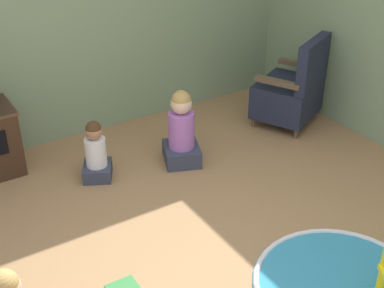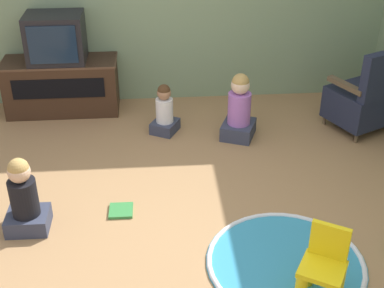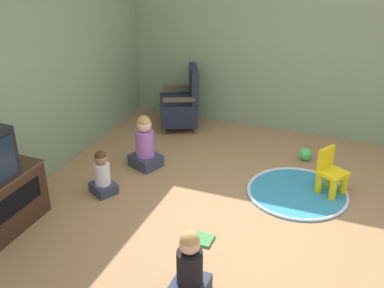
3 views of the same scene
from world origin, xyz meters
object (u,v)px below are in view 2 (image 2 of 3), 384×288
Objects in this scene: yellow_kid_chair at (323,272)px; black_armchair at (366,98)px; television at (56,38)px; child_watching_right at (24,199)px; book at (121,211)px; child_watching_center at (165,112)px; child_watching_left at (239,110)px; tv_cabinet at (62,85)px.

black_armchair is at bearing 94.60° from yellow_kid_chair.
yellow_kid_chair is (-1.12, -2.30, -0.14)m from black_armchair.
television is at bearing -37.60° from black_armchair.
child_watching_right is at bearing -172.50° from yellow_kid_chair.
black_armchair is (3.18, -0.67, -0.50)m from television.
book is (-2.49, -1.26, -0.34)m from black_armchair.
child_watching_right is 3.17× the size of book.
black_armchair is 4.58× the size of book.
book is at bearing 12.53° from child_watching_right.
television is 1.39m from child_watching_center.
child_watching_center is (-2.07, 0.10, -0.12)m from black_armchair.
book is (-1.36, 1.04, -0.21)m from yellow_kid_chair.
child_watching_right reaches higher than book.
yellow_kid_chair is 0.77× the size of child_watching_left.
tv_cabinet is 2.08m from book.
child_watching_right reaches higher than yellow_kid_chair.
child_watching_left is at bearing -43.43° from book.
television is at bearing 90.21° from child_watching_center.
child_watching_right is (-1.87, -1.35, -0.02)m from child_watching_left.
television is at bearing 90.14° from child_watching_left.
child_watching_left is (1.85, -0.74, -0.01)m from tv_cabinet.
tv_cabinet is 2.00m from child_watching_left.
television reaches higher than book.
tv_cabinet is 2.31× the size of yellow_kid_chair.
television is at bearing 20.50° from book.
television is at bearing 90.00° from child_watching_right.
television reaches higher than child_watching_right.
child_watching_left is 2.31m from child_watching_right.
tv_cabinet is at bearing 155.32° from yellow_kid_chair.
child_watching_center is at bearing -27.63° from tv_cabinet.
child_watching_right is at bearing 170.75° from child_watching_center.
television is 3.29m from black_armchair.
black_armchair reaches higher than child_watching_left.
child_watching_center is 2.65× the size of book.
yellow_kid_chair is at bearing -55.22° from television.
television is 1.12× the size of child_watching_center.
child_watching_center is at bearing 142.31° from yellow_kid_chair.
child_watching_center is (-0.75, 0.16, -0.07)m from child_watching_left.
child_watching_center is at bearing 53.79° from child_watching_right.
book is at bearing -169.40° from child_watching_center.
television is 2.97× the size of book.
tv_cabinet is at bearing 90.00° from television.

